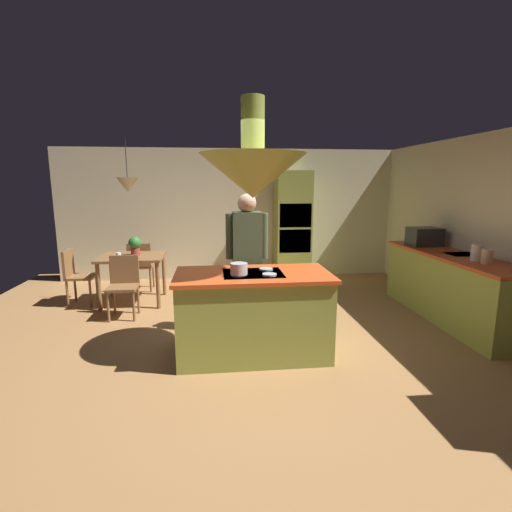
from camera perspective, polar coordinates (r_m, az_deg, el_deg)
name	(u,v)px	position (r m, az deg, el deg)	size (l,w,h in m)	color
ground	(251,346)	(4.58, -0.71, -13.36)	(8.16, 8.16, 0.00)	#9E7042
wall_back	(234,214)	(7.65, -3.31, 6.25)	(6.80, 0.10, 2.55)	beige
wall_right	(495,230)	(5.88, 32.23, 3.27)	(0.10, 7.20, 2.55)	beige
kitchen_island	(253,314)	(4.22, -0.45, -8.66)	(1.68, 0.88, 0.95)	#939E42
counter_run_right	(451,287)	(5.93, 27.18, -4.10)	(0.73, 2.56, 0.93)	#939E42
oven_tower	(292,227)	(7.41, 5.44, 4.39)	(0.66, 0.62, 2.12)	#939E42
dining_table	(132,263)	(6.32, -18.04, -0.93)	(0.98, 0.86, 0.76)	brown
person_at_island	(247,253)	(4.77, -1.35, 0.41)	(0.53, 0.23, 1.76)	tan
range_hood	(253,173)	(3.98, -0.48, 12.32)	(1.10, 1.10, 1.00)	#939E42
pendant_light_over_table	(128,185)	(6.20, -18.69, 10.10)	(0.32, 0.32, 0.82)	beige
chair_facing_island	(124,282)	(5.73, -19.23, -3.68)	(0.40, 0.40, 0.87)	brown
chair_by_back_wall	(141,263)	(6.97, -16.92, -1.04)	(0.40, 0.40, 0.87)	brown
chair_at_corner	(76,273)	(6.58, -25.41, -2.31)	(0.40, 0.40, 0.87)	brown
potted_plant_on_table	(135,245)	(6.29, -17.69, 1.61)	(0.20, 0.20, 0.30)	#99382D
cup_on_table	(119,256)	(6.12, -19.92, 0.06)	(0.07, 0.07, 0.09)	white
canister_flour	(487,257)	(5.33, 31.34, -0.07)	(0.13, 0.13, 0.18)	#E0B78C
canister_sugar	(477,253)	(5.47, 30.22, 0.43)	(0.14, 0.14, 0.21)	silver
microwave_on_counter	(424,237)	(6.45, 23.95, 2.67)	(0.46, 0.36, 0.28)	#232326
cooking_pot_on_cooktop	(239,269)	(3.94, -2.58, -1.93)	(0.18, 0.18, 0.12)	#B2B2B7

